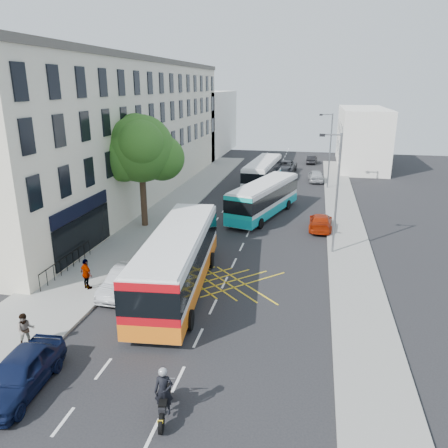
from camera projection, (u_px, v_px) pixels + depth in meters
The scene contains 22 objects.
ground at pixel (198, 338), 19.98m from camera, with size 120.00×120.00×0.00m, color black.
pavement_left at pixel (145, 226), 35.60m from camera, with size 5.00×70.00×0.15m, color gray.
pavement_right at pixel (348, 239), 32.49m from camera, with size 3.00×70.00×0.15m, color gray.
terrace_main at pixel (125, 130), 43.48m from camera, with size 8.30×45.00×13.50m.
terrace_far at pixel (202, 123), 72.46m from camera, with size 8.00×20.00×10.00m, color silver.
building_right at pixel (362, 137), 61.38m from camera, with size 6.00×18.00×8.00m, color silver.
street_tree at pixel (140, 149), 33.67m from camera, with size 6.30×5.70×8.80m.
lamp_near at pixel (336, 188), 28.56m from camera, with size 1.45×0.15×8.00m.
lamp_far at pixel (329, 147), 47.21m from camera, with size 1.45×0.15×8.00m.
railings at pixel (67, 263), 26.59m from camera, with size 0.08×5.60×1.14m, color black, non-canonical shape.
bus_near at pixel (178, 260), 24.12m from camera, with size 4.00×12.39×3.43m.
bus_mid at pixel (264, 198), 38.19m from camera, with size 5.32×10.93×3.00m.
bus_far at pixel (263, 173), 48.89m from camera, with size 3.30×10.98×3.04m.
motorbike at pixel (164, 394), 15.01m from camera, with size 0.79×2.21×1.98m.
parked_car_blue at pixel (20, 373), 16.34m from camera, with size 1.79×4.45×1.52m, color #0E1638.
parked_car_silver at pixel (125, 281), 24.15m from camera, with size 1.52×4.35×1.43m, color #94979B.
red_hatchback at pixel (321, 222), 34.82m from camera, with size 1.77×4.36×1.27m, color #A92507.
distant_car_grey at pixel (285, 167), 57.21m from camera, with size 2.52×5.46×1.52m, color #404147.
distant_car_silver at pixel (316, 176), 51.98m from camera, with size 1.67×4.15×1.41m, color #AEB1B6.
distant_car_dark at pixel (312, 159), 64.00m from camera, with size 1.26×3.61×1.19m, color black.
pedestrian_near at pixel (26, 330), 18.89m from camera, with size 0.76×0.59×1.56m, color gray.
pedestrian_far at pixel (86, 274), 24.22m from camera, with size 1.04×0.43×1.77m, color gray.
Camera 1 is at (4.72, -16.83, 11.07)m, focal length 35.00 mm.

